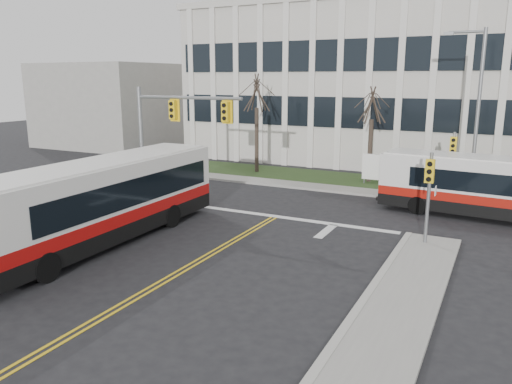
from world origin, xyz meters
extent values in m
plane|color=black|center=(0.00, 0.00, 0.00)|extent=(120.00, 120.00, 0.00)
cube|color=#9E9B93|center=(5.00, 15.20, 0.07)|extent=(44.00, 1.60, 0.14)
cube|color=#29411B|center=(5.00, 18.00, 0.06)|extent=(44.00, 5.00, 0.12)
cube|color=beige|center=(5.00, 30.00, 6.00)|extent=(40.00, 16.00, 12.00)
cube|color=#9E9B93|center=(-26.00, 26.00, 4.00)|extent=(12.00, 12.00, 8.00)
cylinder|color=slate|center=(-7.30, 7.20, 3.10)|extent=(0.22, 0.22, 6.20)
cylinder|color=slate|center=(-4.30, 7.20, 5.70)|extent=(6.00, 0.16, 0.16)
cube|color=yellow|center=(-5.10, 7.05, 5.10)|extent=(0.34, 0.24, 0.92)
cube|color=yellow|center=(-2.10, 7.05, 5.10)|extent=(0.34, 0.24, 0.92)
cylinder|color=slate|center=(7.20, 7.00, 1.90)|extent=(0.14, 0.14, 3.80)
cube|color=yellow|center=(7.20, 6.80, 3.10)|extent=(0.34, 0.24, 0.92)
cylinder|color=slate|center=(7.20, 15.50, 1.90)|extent=(0.14, 0.14, 3.80)
cube|color=yellow|center=(7.20, 15.30, 3.10)|extent=(0.34, 0.24, 0.92)
cylinder|color=slate|center=(8.20, 16.20, 4.60)|extent=(0.20, 0.20, 9.20)
cylinder|color=slate|center=(7.30, 16.20, 9.00)|extent=(1.80, 0.14, 0.14)
cube|color=slate|center=(6.40, 16.20, 8.95)|extent=(0.50, 0.25, 0.18)
cylinder|color=slate|center=(1.90, 17.50, 0.50)|extent=(0.08, 0.08, 1.00)
cylinder|color=slate|center=(3.10, 17.50, 0.50)|extent=(0.08, 0.08, 1.00)
cube|color=white|center=(2.50, 17.50, 1.20)|extent=(1.50, 0.12, 1.60)
cylinder|color=#42352B|center=(-6.00, 18.00, 2.31)|extent=(0.28, 0.28, 4.62)
cylinder|color=#42352B|center=(2.00, 18.20, 2.05)|extent=(0.28, 0.28, 4.09)
camera|label=1|loc=(9.78, -13.26, 6.63)|focal=35.00mm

